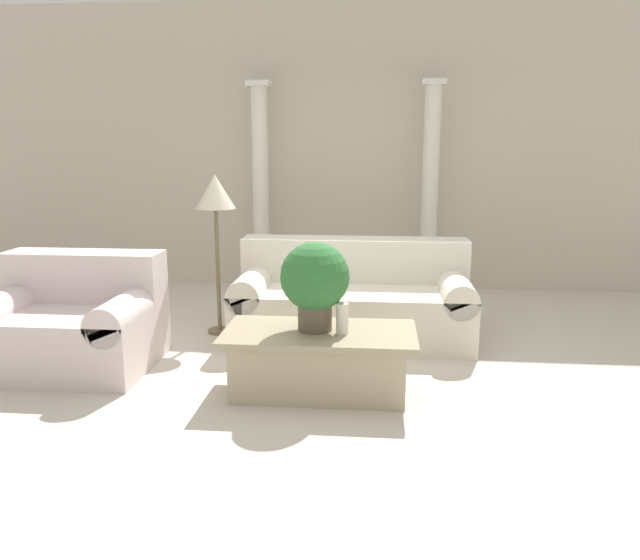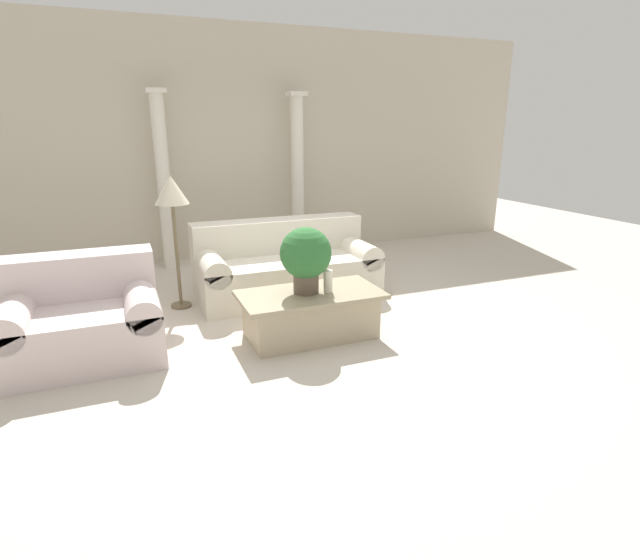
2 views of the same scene
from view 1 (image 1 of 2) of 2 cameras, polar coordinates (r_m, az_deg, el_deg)
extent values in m
plane|color=beige|center=(4.82, -0.69, -7.66)|extent=(16.00, 16.00, 0.00)
cube|color=beige|center=(7.25, 1.59, 11.95)|extent=(10.00, 0.06, 3.20)
cube|color=beige|center=(5.37, 2.99, -3.04)|extent=(2.00, 0.95, 0.45)
cube|color=beige|center=(5.58, 3.17, 1.91)|extent=(2.00, 0.33, 0.38)
cylinder|color=beige|center=(5.41, -6.11, -0.53)|extent=(0.28, 0.95, 0.28)
cylinder|color=beige|center=(5.35, 12.26, -0.90)|extent=(0.28, 0.95, 0.28)
cube|color=beige|center=(5.04, -21.89, -4.96)|extent=(1.22, 0.95, 0.45)
cube|color=beige|center=(5.21, -20.72, 0.38)|extent=(1.22, 0.33, 0.38)
cylinder|color=beige|center=(5.21, -26.71, -2.30)|extent=(0.28, 0.95, 0.28)
cylinder|color=beige|center=(4.78, -17.06, -2.73)|extent=(0.28, 0.95, 0.28)
cube|color=tan|center=(4.25, -0.04, -7.66)|extent=(1.13, 0.59, 0.38)
cube|color=tan|center=(4.19, -0.04, -4.93)|extent=(1.29, 0.68, 0.04)
cylinder|color=brown|center=(4.18, -0.47, -3.45)|extent=(0.23, 0.23, 0.17)
sphere|color=#2D6B33|center=(4.11, -0.47, 0.33)|extent=(0.46, 0.46, 0.46)
cylinder|color=silver|center=(4.09, 2.05, -3.54)|extent=(0.08, 0.08, 0.21)
cylinder|color=brown|center=(5.65, -9.12, -4.61)|extent=(0.21, 0.21, 0.03)
cylinder|color=brown|center=(5.52, -9.32, 0.90)|extent=(0.04, 0.04, 1.08)
cone|color=beige|center=(5.42, -9.57, 7.98)|extent=(0.34, 0.34, 0.29)
cylinder|color=silver|center=(7.03, -5.43, 8.02)|extent=(0.18, 0.18, 2.25)
cube|color=silver|center=(7.04, -5.63, 17.43)|extent=(0.25, 0.25, 0.06)
cylinder|color=silver|center=(6.93, 10.01, 7.83)|extent=(0.18, 0.18, 2.25)
cube|color=silver|center=(6.94, 10.38, 17.37)|extent=(0.25, 0.25, 0.06)
camera|label=2|loc=(1.92, -86.45, 7.84)|focal=28.00mm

